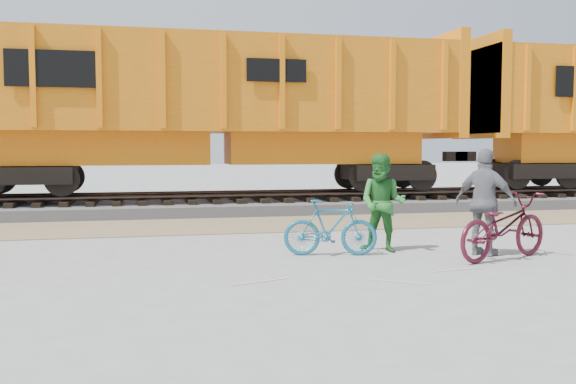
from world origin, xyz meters
name	(u,v)px	position (x,y,z in m)	size (l,w,h in m)	color
ground	(317,268)	(0.00, 0.00, 0.00)	(120.00, 120.00, 0.00)	#9E9E99
gravel_strip	(255,225)	(0.00, 5.50, 0.01)	(120.00, 3.00, 0.02)	#908059
ballast_bed	(235,205)	(0.00, 9.00, 0.15)	(120.00, 4.00, 0.30)	slate
track	(235,194)	(0.00, 9.00, 0.47)	(120.00, 2.60, 0.24)	black
hopper_car_center	(217,105)	(-0.50, 9.00, 3.01)	(14.00, 3.13, 4.65)	black
bicycle_teal	(330,228)	(0.52, 1.03, 0.47)	(0.44, 1.57, 0.94)	#196584
bicycle_maroon	(503,226)	(3.15, 0.07, 0.54)	(0.72, 2.06, 1.08)	#4D1220
person_man	(383,203)	(1.52, 1.23, 0.86)	(0.83, 0.65, 1.71)	#277029
person_woman	(485,202)	(3.05, 0.47, 0.90)	(1.06, 0.44, 1.80)	slate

